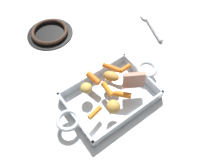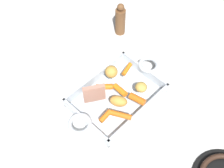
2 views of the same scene
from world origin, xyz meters
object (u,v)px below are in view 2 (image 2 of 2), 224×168
object	(u,v)px
baby_carrot_long	(104,87)
baby_carrot_center_right	(137,99)
baby_carrot_short	(121,115)
potato_golden_large	(111,72)
baby_carrot_southeast	(120,90)
potato_golden_small	(119,101)
potato_corner	(141,87)
pepper_mill	(120,20)
baby_carrot_southwest	(127,69)
baby_carrot_northwest	(105,116)
roasting_dish	(117,96)
roast_slice_thin	(94,93)

from	to	relation	value
baby_carrot_long	baby_carrot_center_right	world-z (taller)	baby_carrot_center_right
baby_carrot_short	potato_golden_large	bearing A→B (deg)	-125.29
baby_carrot_southeast	potato_golden_small	world-z (taller)	potato_golden_small
baby_carrot_center_right	potato_golden_small	world-z (taller)	potato_golden_small
potato_corner	baby_carrot_southeast	bearing A→B (deg)	-38.32
baby_carrot_long	pepper_mill	bearing A→B (deg)	-145.95
baby_carrot_southwest	baby_carrot_short	bearing A→B (deg)	36.49
baby_carrot_center_right	pepper_mill	distance (m)	0.37
baby_carrot_center_right	pepper_mill	world-z (taller)	pepper_mill
baby_carrot_long	baby_carrot_southwest	size ratio (longest dim) A/B	1.09
baby_carrot_northwest	pepper_mill	size ratio (longest dim) A/B	0.32
potato_golden_large	baby_carrot_northwest	bearing A→B (deg)	37.99
baby_carrot_southwest	potato_golden_large	world-z (taller)	potato_golden_large
potato_corner	potato_golden_small	distance (m)	0.10
potato_corner	potato_golden_large	distance (m)	0.12
baby_carrot_center_right	baby_carrot_southwest	xyz separation A→B (m)	(-0.07, -0.11, -0.00)
potato_golden_small	baby_carrot_short	bearing A→B (deg)	52.05
roasting_dish	potato_corner	bearing A→B (deg)	138.53
roast_slice_thin	potato_golden_large	world-z (taller)	roast_slice_thin
roast_slice_thin	baby_carrot_southeast	distance (m)	0.09
baby_carrot_short	potato_golden_small	distance (m)	0.05
roasting_dish	baby_carrot_short	size ratio (longest dim) A/B	5.97
baby_carrot_northwest	pepper_mill	distance (m)	0.43
baby_carrot_center_right	potato_corner	xyz separation A→B (m)	(-0.04, -0.02, 0.00)
baby_carrot_long	baby_carrot_short	bearing A→B (deg)	70.59
roasting_dish	baby_carrot_long	world-z (taller)	baby_carrot_long
potato_corner	roast_slice_thin	bearing A→B (deg)	-31.24
baby_carrot_long	baby_carrot_center_right	xyz separation A→B (m)	(-0.04, 0.11, 0.00)
roasting_dish	pepper_mill	bearing A→B (deg)	-138.51
baby_carrot_southwest	pepper_mill	distance (m)	0.24
baby_carrot_center_right	potato_golden_small	size ratio (longest dim) A/B	0.96
baby_carrot_long	baby_carrot_southwest	bearing A→B (deg)	179.04
baby_carrot_short	baby_carrot_center_right	bearing A→B (deg)	-179.48
baby_carrot_long	baby_carrot_northwest	xyz separation A→B (m)	(0.08, 0.08, -0.00)
potato_corner	baby_carrot_long	bearing A→B (deg)	-47.79
baby_carrot_short	potato_corner	distance (m)	0.12
baby_carrot_southwest	pepper_mill	bearing A→B (deg)	-130.94
potato_golden_large	potato_golden_small	size ratio (longest dim) A/B	0.79
baby_carrot_northwest	baby_carrot_short	bearing A→B (deg)	139.55
baby_carrot_northwest	baby_carrot_southwest	distance (m)	0.20
roast_slice_thin	baby_carrot_center_right	distance (m)	0.14
potato_corner	roasting_dish	bearing A→B (deg)	-41.47
baby_carrot_southeast	potato_golden_small	distance (m)	0.05
baby_carrot_southeast	pepper_mill	bearing A→B (deg)	-136.56
baby_carrot_northwest	potato_golden_large	xyz separation A→B (m)	(-0.13, -0.10, 0.01)
baby_carrot_southwest	potato_golden_small	world-z (taller)	potato_golden_small
potato_golden_large	potato_corner	bearing A→B (deg)	103.36
baby_carrot_southeast	baby_carrot_southwest	size ratio (longest dim) A/B	1.05
baby_carrot_center_right	baby_carrot_southwest	bearing A→B (deg)	-122.54
baby_carrot_long	pepper_mill	size ratio (longest dim) A/B	0.39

